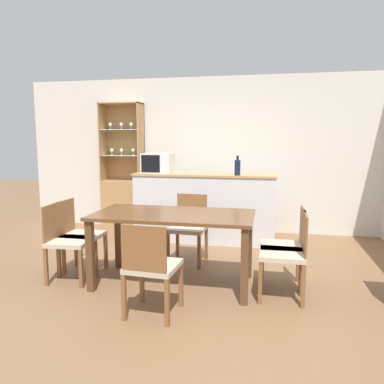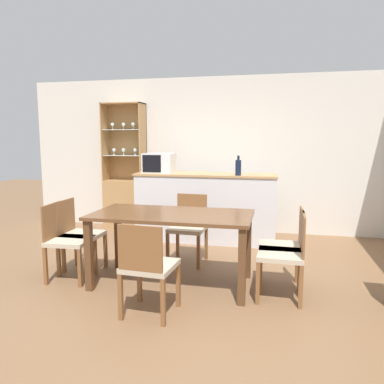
# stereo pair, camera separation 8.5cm
# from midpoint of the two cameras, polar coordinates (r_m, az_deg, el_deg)

# --- Properties ---
(ground_plane) EXTENTS (18.00, 18.00, 0.00)m
(ground_plane) POSITION_cam_midpoint_polar(r_m,az_deg,el_deg) (4.00, -0.51, -14.46)
(ground_plane) COLOR brown
(wall_back) EXTENTS (6.80, 0.06, 2.55)m
(wall_back) POSITION_cam_midpoint_polar(r_m,az_deg,el_deg) (6.29, 5.00, 5.65)
(wall_back) COLOR silver
(wall_back) RESTS_ON ground_plane
(kitchen_counter) EXTENTS (2.12, 0.61, 1.03)m
(kitchen_counter) POSITION_cam_midpoint_polar(r_m,az_deg,el_deg) (5.69, 2.57, -2.29)
(kitchen_counter) COLOR silver
(kitchen_counter) RESTS_ON ground_plane
(display_cabinet) EXTENTS (0.70, 0.34, 2.14)m
(display_cabinet) POSITION_cam_midpoint_polar(r_m,az_deg,el_deg) (6.61, -9.74, -0.09)
(display_cabinet) COLOR tan
(display_cabinet) RESTS_ON ground_plane
(dining_table) EXTENTS (1.66, 0.84, 0.77)m
(dining_table) POSITION_cam_midpoint_polar(r_m,az_deg,el_deg) (3.94, -2.47, -4.75)
(dining_table) COLOR brown
(dining_table) RESTS_ON ground_plane
(dining_chair_side_right_far) EXTENTS (0.44, 0.44, 0.84)m
(dining_chair_side_right_far) POSITION_cam_midpoint_polar(r_m,az_deg,el_deg) (3.98, 14.49, -8.11)
(dining_chair_side_right_far) COLOR #C1B299
(dining_chair_side_right_far) RESTS_ON ground_plane
(dining_chair_side_left_near) EXTENTS (0.45, 0.45, 0.84)m
(dining_chair_side_left_near) POSITION_cam_midpoint_polar(r_m,az_deg,el_deg) (4.32, -18.02, -6.99)
(dining_chair_side_left_near) COLOR #C1B299
(dining_chair_side_left_near) RESTS_ON ground_plane
(dining_chair_side_left_far) EXTENTS (0.43, 0.43, 0.84)m
(dining_chair_side_left_far) POSITION_cam_midpoint_polar(r_m,az_deg,el_deg) (4.53, -16.37, -6.22)
(dining_chair_side_left_far) COLOR #C1B299
(dining_chair_side_left_far) RESTS_ON ground_plane
(dining_chair_head_far) EXTENTS (0.45, 0.45, 0.84)m
(dining_chair_head_far) POSITION_cam_midpoint_polar(r_m,az_deg,el_deg) (4.69, -0.03, -5.42)
(dining_chair_head_far) COLOR #C1B299
(dining_chair_head_far) RESTS_ON ground_plane
(dining_chair_side_right_near) EXTENTS (0.44, 0.44, 0.84)m
(dining_chair_side_right_near) POSITION_cam_midpoint_polar(r_m,az_deg,el_deg) (3.74, 14.61, -9.18)
(dining_chair_side_right_near) COLOR #C1B299
(dining_chair_side_right_near) RESTS_ON ground_plane
(dining_chair_head_near) EXTENTS (0.45, 0.45, 0.84)m
(dining_chair_head_near) POSITION_cam_midpoint_polar(r_m,az_deg,el_deg) (3.31, -5.95, -11.25)
(dining_chair_head_near) COLOR #C1B299
(dining_chair_head_near) RESTS_ON ground_plane
(microwave) EXTENTS (0.45, 0.37, 0.30)m
(microwave) POSITION_cam_midpoint_polar(r_m,az_deg,el_deg) (5.75, -4.57, 4.44)
(microwave) COLOR silver
(microwave) RESTS_ON kitchen_counter
(wine_bottle) EXTENTS (0.08, 0.08, 0.28)m
(wine_bottle) POSITION_cam_midpoint_polar(r_m,az_deg,el_deg) (5.32, 7.52, 3.76)
(wine_bottle) COLOR #141E38
(wine_bottle) RESTS_ON kitchen_counter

